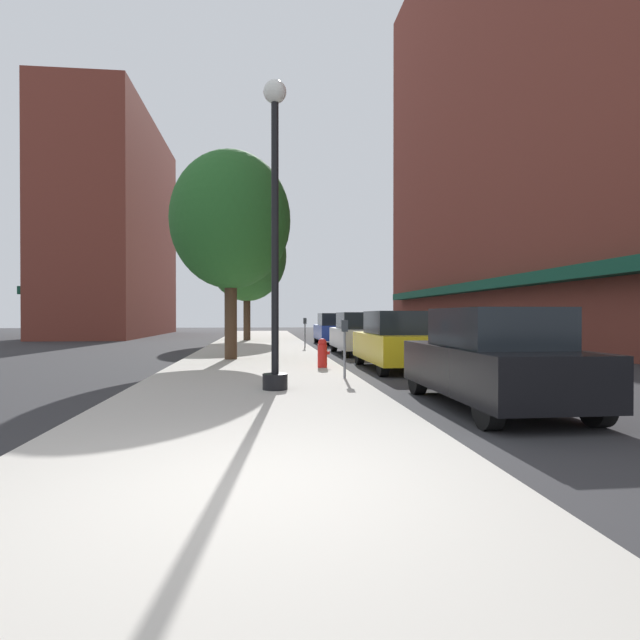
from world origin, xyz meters
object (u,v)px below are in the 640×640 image
fire_hydrant (322,353)px  parking_meter_near (305,329)px  car_silver (359,334)px  lamppost (275,228)px  tree_near (247,256)px  car_black (493,359)px  parking_meter_far (345,341)px  car_blue (334,329)px  car_yellow (397,341)px  tree_mid (231,220)px

fire_hydrant → parking_meter_near: bearing=88.5°
fire_hydrant → car_silver: bearing=70.9°
lamppost → parking_meter_near: lamppost is taller
parking_meter_near → tree_near: (-2.76, 7.26, 4.01)m
tree_near → car_black: (4.71, -21.87, -4.15)m
parking_meter_near → tree_near: tree_near is taller
fire_hydrant → car_black: (2.17, -5.81, 0.29)m
parking_meter_far → fire_hydrant: bearing=95.2°
parking_meter_near → car_silver: bearing=-52.4°
car_blue → car_yellow: bearing=-90.1°
car_black → car_blue: size_ratio=1.00×
tree_mid → car_black: size_ratio=1.57×
fire_hydrant → car_yellow: car_yellow is taller
tree_mid → fire_hydrant: bearing=-48.6°
tree_near → car_yellow: (4.71, -15.72, -4.15)m
car_black → fire_hydrant: bearing=111.6°
fire_hydrant → parking_meter_far: size_ratio=0.60×
car_yellow → car_silver: size_ratio=1.00×
car_yellow → car_blue: size_ratio=1.00×
lamppost → car_black: bearing=-26.0°
lamppost → car_silver: lamppost is taller
tree_near → car_silver: tree_near is taller
lamppost → car_black: (3.55, -1.73, -2.39)m
parking_meter_far → tree_near: bearing=98.5°
parking_meter_far → car_yellow: size_ratio=0.30×
lamppost → car_silver: (3.55, 10.34, -2.39)m
lamppost → tree_mid: tree_mid is taller
tree_mid → car_blue: tree_mid is taller
lamppost → car_black: size_ratio=1.37×
car_blue → parking_meter_far: bearing=-97.1°
tree_near → fire_hydrant: bearing=-81.0°
tree_mid → car_blue: size_ratio=1.57×
parking_meter_near → parking_meter_far: size_ratio=1.00×
tree_near → car_yellow: tree_near is taller
parking_meter_near → fire_hydrant: bearing=-91.5°
car_blue → car_silver: bearing=-90.1°
parking_meter_near → lamppost: bearing=-97.1°
fire_hydrant → car_yellow: size_ratio=0.18×
car_black → car_silver: 12.07m
parking_meter_near → car_silver: car_silver is taller
car_black → car_blue: same height
car_silver → car_yellow: bearing=-91.0°
tree_near → car_black: size_ratio=1.74×
tree_near → car_silver: size_ratio=1.74×
fire_hydrant → tree_mid: bearing=131.4°
car_black → car_silver: (0.00, 12.07, 0.00)m
car_black → parking_meter_near: bearing=98.7°
tree_near → car_silver: bearing=-64.3°
lamppost → car_yellow: bearing=51.2°
parking_meter_far → tree_near: 19.14m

